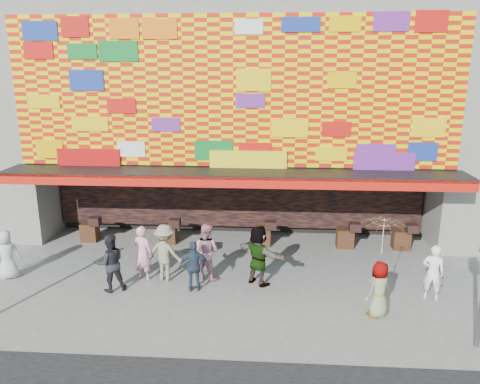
# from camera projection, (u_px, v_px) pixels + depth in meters

# --- Properties ---
(ground) EXTENTS (90.00, 90.00, 0.00)m
(ground) POSITION_uv_depth(u_px,v_px,m) (222.00, 305.00, 12.91)
(ground) COLOR slate
(ground) RESTS_ON ground
(shop_building) EXTENTS (15.20, 9.40, 10.00)m
(shop_building) POSITION_uv_depth(u_px,v_px,m) (242.00, 95.00, 19.41)
(shop_building) COLOR gray
(shop_building) RESTS_ON ground
(ped_a) EXTENTS (0.89, 0.75, 1.55)m
(ped_a) POSITION_uv_depth(u_px,v_px,m) (7.00, 255.00, 14.39)
(ped_a) COLOR silver
(ped_a) RESTS_ON ground
(ped_b) EXTENTS (0.73, 0.61, 1.72)m
(ped_b) POSITION_uv_depth(u_px,v_px,m) (143.00, 253.00, 14.32)
(ped_b) COLOR pink
(ped_b) RESTS_ON ground
(ped_c) EXTENTS (1.05, 0.96, 1.73)m
(ped_c) POSITION_uv_depth(u_px,v_px,m) (110.00, 263.00, 13.57)
(ped_c) COLOR black
(ped_c) RESTS_ON ground
(ped_d) EXTENTS (1.31, 0.99, 1.79)m
(ped_d) POSITION_uv_depth(u_px,v_px,m) (165.00, 253.00, 14.23)
(ped_d) COLOR gray
(ped_d) RESTS_ON ground
(ped_e) EXTENTS (0.95, 0.56, 1.52)m
(ped_e) POSITION_uv_depth(u_px,v_px,m) (194.00, 266.00, 13.59)
(ped_e) COLOR #2C3A4D
(ped_e) RESTS_ON ground
(ped_f) EXTENTS (1.68, 1.48, 1.84)m
(ped_f) POSITION_uv_depth(u_px,v_px,m) (258.00, 255.00, 13.97)
(ped_f) COLOR gray
(ped_f) RESTS_ON ground
(ped_g) EXTENTS (0.89, 0.82, 1.52)m
(ped_g) POSITION_uv_depth(u_px,v_px,m) (379.00, 289.00, 12.19)
(ped_g) COLOR gray
(ped_g) RESTS_ON ground
(ped_h) EXTENTS (0.68, 0.55, 1.62)m
(ped_h) POSITION_uv_depth(u_px,v_px,m) (433.00, 272.00, 13.07)
(ped_h) COLOR white
(ped_h) RESTS_ON ground
(ped_i) EXTENTS (1.06, 0.98, 1.77)m
(ped_i) POSITION_uv_depth(u_px,v_px,m) (206.00, 251.00, 14.40)
(ped_i) COLOR #C78198
(ped_i) RESTS_ON ground
(parasol) EXTENTS (1.29, 1.31, 1.98)m
(parasol) POSITION_uv_depth(u_px,v_px,m) (383.00, 237.00, 11.82)
(parasol) COLOR beige
(parasol) RESTS_ON ground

